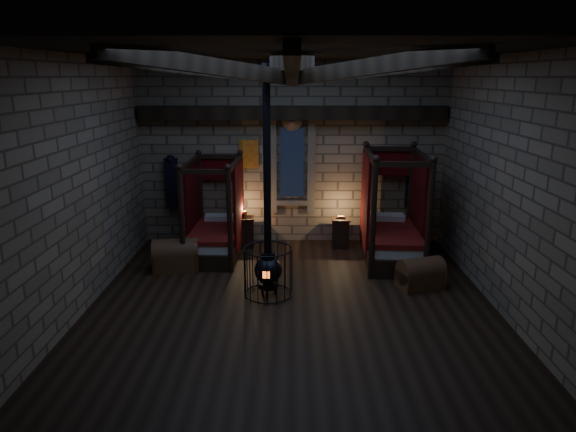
{
  "coord_description": "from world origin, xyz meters",
  "views": [
    {
      "loc": [
        0.0,
        -8.35,
        3.85
      ],
      "look_at": [
        -0.07,
        0.6,
        1.4
      ],
      "focal_mm": 32.0,
      "sensor_mm": 36.0,
      "label": 1
    }
  ],
  "objects_px": {
    "bed_left": "(215,232)",
    "bed_right": "(391,234)",
    "trunk_right": "(421,274)",
    "stove": "(268,265)",
    "trunk_left": "(176,256)"
  },
  "relations": [
    {
      "from": "trunk_left",
      "to": "trunk_right",
      "type": "bearing_deg",
      "value": -18.65
    },
    {
      "from": "trunk_left",
      "to": "bed_right",
      "type": "bearing_deg",
      "value": 0.27
    },
    {
      "from": "trunk_right",
      "to": "stove",
      "type": "distance_m",
      "value": 2.88
    },
    {
      "from": "bed_left",
      "to": "trunk_left",
      "type": "bearing_deg",
      "value": -125.17
    },
    {
      "from": "bed_right",
      "to": "trunk_left",
      "type": "xyz_separation_m",
      "value": [
        -4.51,
        -0.67,
        -0.28
      ]
    },
    {
      "from": "bed_right",
      "to": "stove",
      "type": "bearing_deg",
      "value": -139.87
    },
    {
      "from": "trunk_right",
      "to": "stove",
      "type": "xyz_separation_m",
      "value": [
        -2.84,
        -0.38,
        0.31
      ]
    },
    {
      "from": "bed_right",
      "to": "stove",
      "type": "height_order",
      "value": "stove"
    },
    {
      "from": "bed_left",
      "to": "bed_right",
      "type": "relative_size",
      "value": 0.91
    },
    {
      "from": "bed_left",
      "to": "trunk_right",
      "type": "xyz_separation_m",
      "value": [
        4.1,
        -1.81,
        -0.26
      ]
    },
    {
      "from": "bed_right",
      "to": "trunk_left",
      "type": "distance_m",
      "value": 4.57
    },
    {
      "from": "bed_left",
      "to": "bed_right",
      "type": "bearing_deg",
      "value": -2.47
    },
    {
      "from": "trunk_right",
      "to": "stove",
      "type": "relative_size",
      "value": 0.23
    },
    {
      "from": "bed_left",
      "to": "trunk_right",
      "type": "relative_size",
      "value": 2.28
    },
    {
      "from": "bed_left",
      "to": "stove",
      "type": "height_order",
      "value": "stove"
    }
  ]
}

